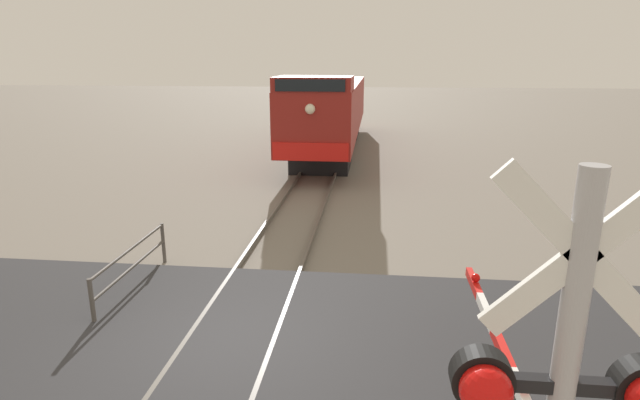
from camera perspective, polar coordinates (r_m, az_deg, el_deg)
ground_plane at (r=8.72m, az=-10.30°, el=-16.46°), size 160.00×160.00×0.00m
rail_track_left at (r=8.90m, az=-14.93°, el=-15.51°), size 0.08×80.00×0.15m
rail_track_right at (r=8.52m, az=-5.49°, el=-16.50°), size 0.08×80.00×0.15m
road_surface at (r=8.68m, az=-10.32°, el=-16.04°), size 36.00×6.10×0.15m
locomotive at (r=26.39m, az=1.26°, el=10.06°), size 2.85×17.50×3.96m
guard_railing at (r=11.02m, az=-20.24°, el=-6.51°), size 0.08×3.14×0.95m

